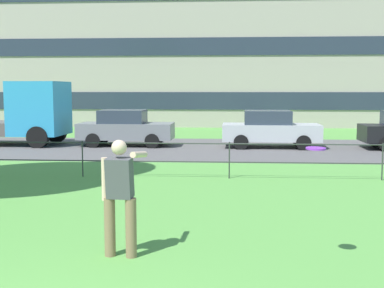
{
  "coord_description": "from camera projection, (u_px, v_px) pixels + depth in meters",
  "views": [
    {
      "loc": [
        1.96,
        -3.23,
        2.41
      ],
      "look_at": [
        1.24,
        6.9,
        1.29
      ],
      "focal_mm": 46.46,
      "sensor_mm": 36.0,
      "label": 1
    }
  ],
  "objects": [
    {
      "name": "street_strip",
      "position": [
        179.0,
        148.0,
        20.45
      ],
      "size": [
        80.0,
        7.98,
        0.01
      ],
      "primitive_type": "cube",
      "color": "#565454",
      "rests_on": "ground"
    },
    {
      "name": "park_fence",
      "position": [
        155.0,
        153.0,
        13.59
      ],
      "size": [
        28.46,
        0.04,
        1.0
      ],
      "color": "#333833",
      "rests_on": "ground"
    },
    {
      "name": "person_thrower",
      "position": [
        120.0,
        194.0,
        7.12
      ],
      "size": [
        0.58,
        0.76,
        1.7
      ],
      "color": "#846B4C",
      "rests_on": "ground"
    },
    {
      "name": "frisbee",
      "position": [
        316.0,
        149.0,
        6.69
      ],
      "size": [
        0.38,
        0.38,
        0.03
      ],
      "color": "purple"
    },
    {
      "name": "flatbed_truck_left",
      "position": [
        7.0,
        117.0,
        21.64
      ],
      "size": [
        7.34,
        2.55,
        2.75
      ],
      "color": "#2D99D1",
      "rests_on": "ground"
    },
    {
      "name": "car_grey_far_right",
      "position": [
        125.0,
        128.0,
        21.27
      ],
      "size": [
        4.01,
        1.83,
        1.54
      ],
      "color": "slate",
      "rests_on": "ground"
    },
    {
      "name": "car_silver_right",
      "position": [
        270.0,
        129.0,
        20.62
      ],
      "size": [
        4.03,
        1.88,
        1.54
      ],
      "color": "#B7BABF",
      "rests_on": "ground"
    },
    {
      "name": "apartment_building_background",
      "position": [
        209.0,
        5.0,
        36.96
      ],
      "size": [
        39.01,
        13.25,
        17.31
      ],
      "color": "#ADA393",
      "rests_on": "ground"
    }
  ]
}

